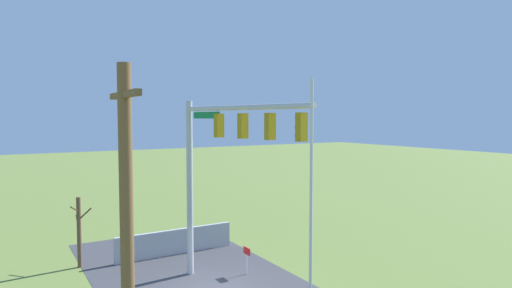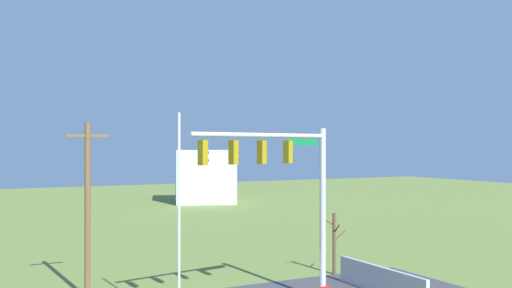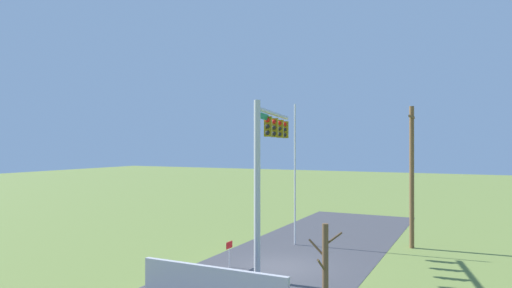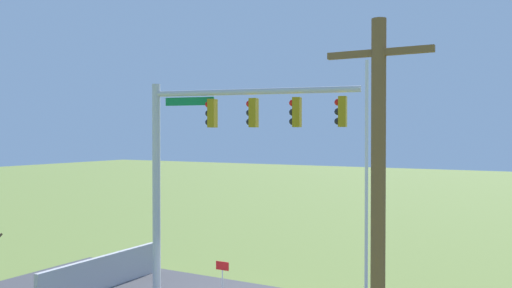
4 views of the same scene
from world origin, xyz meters
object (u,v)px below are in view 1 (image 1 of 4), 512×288
Objects in this scene: utility_pole at (127,264)px; bare_tree at (79,231)px; open_sign at (247,254)px; flagpole at (311,210)px; signal_mast at (220,153)px.

bare_tree is at bearing -4.66° from utility_pole.
flagpole is at bearing 169.67° from open_sign.
flagpole is at bearing -70.82° from utility_pole.
open_sign is (-4.88, -6.25, -0.82)m from bare_tree.
bare_tree reaches higher than open_sign.
utility_pole is 2.41× the size of bare_tree.
flagpole is at bearing -173.02° from signal_mast.
utility_pole is 11.34m from open_sign.
open_sign is at bearing -127.96° from bare_tree.
flagpole is 12.17m from bare_tree.
signal_mast is at bearing -141.12° from bare_tree.
signal_mast is 8.23m from bare_tree.
utility_pole reaches higher than signal_mast.
flagpole reaches higher than bare_tree.
utility_pole is at bearing 175.34° from bare_tree.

